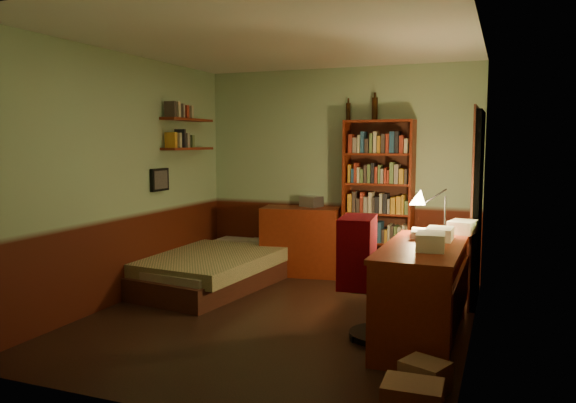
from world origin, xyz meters
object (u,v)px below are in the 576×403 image
(office_chair, at_px, (380,278))
(cardboard_box_b, at_px, (425,376))
(mini_stereo, at_px, (311,201))
(bookshelf, at_px, (378,201))
(bed, at_px, (217,256))
(desk_lamp, at_px, (445,201))
(desk, at_px, (422,293))
(dresser, at_px, (301,241))

(office_chair, distance_m, cardboard_box_b, 1.12)
(mini_stereo, bearing_deg, bookshelf, 21.65)
(bed, bearing_deg, desk_lamp, 0.98)
(bookshelf, distance_m, desk, 2.20)
(dresser, height_order, office_chair, office_chair)
(bed, xyz_separation_m, desk_lamp, (2.64, -0.32, 0.79))
(bed, height_order, office_chair, office_chair)
(bookshelf, distance_m, office_chair, 2.15)
(bookshelf, xyz_separation_m, desk_lamp, (0.90, -1.20, 0.15))
(bed, distance_m, bookshelf, 2.05)
(desk, bearing_deg, dresser, 134.04)
(desk, bearing_deg, office_chair, -164.61)
(mini_stereo, relative_size, desk_lamp, 0.41)
(mini_stereo, height_order, office_chair, office_chair)
(bed, distance_m, cardboard_box_b, 3.43)
(bed, xyz_separation_m, cardboard_box_b, (2.72, -2.08, -0.23))
(bookshelf, bearing_deg, desk, -65.00)
(desk, bearing_deg, bed, 157.56)
(bookshelf, relative_size, office_chair, 1.82)
(desk_lamp, height_order, cardboard_box_b, desk_lamp)
(dresser, bearing_deg, desk_lamp, -39.77)
(mini_stereo, relative_size, office_chair, 0.23)
(desk, height_order, desk_lamp, desk_lamp)
(bookshelf, bearing_deg, dresser, -172.46)
(bed, distance_m, desk, 2.77)
(bed, height_order, bookshelf, bookshelf)
(mini_stereo, xyz_separation_m, desk_lamp, (1.77, -1.24, 0.20))
(office_chair, height_order, cardboard_box_b, office_chair)
(dresser, relative_size, office_chair, 0.91)
(cardboard_box_b, bearing_deg, mini_stereo, 121.66)
(office_chair, xyz_separation_m, cardboard_box_b, (0.50, -0.90, -0.43))
(cardboard_box_b, bearing_deg, desk, 99.42)
(dresser, xyz_separation_m, desk, (1.78, -1.88, -0.02))
(bookshelf, bearing_deg, bed, -150.64)
(bookshelf, xyz_separation_m, cardboard_box_b, (0.98, -2.96, -0.87))
(bed, height_order, mini_stereo, mini_stereo)
(desk, bearing_deg, desk_lamp, 83.76)
(dresser, relative_size, mini_stereo, 3.86)
(mini_stereo, bearing_deg, desk_lamp, -10.66)
(dresser, height_order, desk_lamp, desk_lamp)
(desk_lamp, bearing_deg, cardboard_box_b, -100.09)
(dresser, bearing_deg, office_chair, -62.83)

